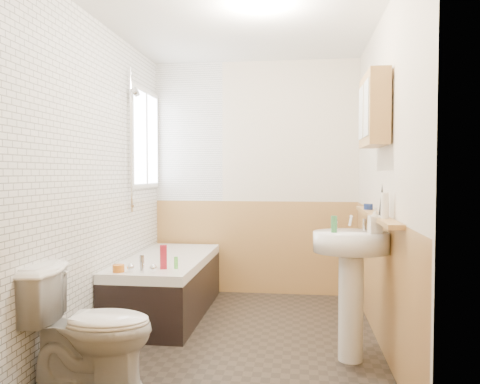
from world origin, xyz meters
name	(u,v)px	position (x,y,z in m)	size (l,w,h in m)	color
floor	(238,337)	(0.00, 0.00, 0.00)	(2.80, 2.80, 0.00)	black
ceiling	(238,18)	(0.00, 0.00, 2.50)	(2.80, 2.80, 0.00)	white
wall_back	(255,178)	(0.00, 1.41, 1.25)	(2.20, 0.02, 2.50)	beige
wall_front	(199,184)	(0.00, -1.41, 1.25)	(2.20, 0.02, 2.50)	beige
wall_left	(102,180)	(-1.11, 0.00, 1.25)	(0.02, 2.80, 2.50)	beige
wall_right	(384,180)	(1.11, 0.00, 1.25)	(0.02, 2.80, 2.50)	beige
wainscot_right	(379,279)	(1.09, 0.00, 0.50)	(0.01, 2.80, 1.00)	#B4864A
wainscot_front	(201,336)	(0.00, -1.39, 0.50)	(2.20, 0.01, 1.00)	#B4864A
wainscot_back	(254,247)	(0.00, 1.39, 0.50)	(2.20, 0.01, 1.00)	#B4864A
tile_cladding_left	(105,180)	(-1.09, 0.00, 1.25)	(0.01, 2.80, 2.50)	white
tile_return_back	(189,132)	(-0.73, 1.39, 1.75)	(0.75, 0.01, 1.50)	white
window	(146,139)	(-1.06, 0.95, 1.65)	(0.03, 0.79, 0.99)	white
bathtub	(167,284)	(-0.73, 0.54, 0.28)	(0.70, 1.59, 0.67)	black
shower_riser	(132,129)	(-1.04, 0.49, 1.71)	(0.11, 0.09, 1.31)	silver
toilet	(90,329)	(-0.76, -1.00, 0.37)	(0.42, 0.76, 0.75)	white
sink	(351,269)	(0.84, -0.34, 0.64)	(0.52, 0.42, 1.01)	white
pine_shelf	(376,216)	(1.04, -0.09, 0.99)	(0.10, 1.53, 0.03)	#B4864A
medicine_cabinet	(374,111)	(1.01, -0.12, 1.76)	(0.15, 0.58, 0.52)	#B4864A
foam_can	(385,205)	(1.04, -0.46, 1.09)	(0.05, 0.05, 0.17)	silver
green_bottle	(382,200)	(1.04, -0.35, 1.12)	(0.05, 0.05, 0.23)	black
black_jar	(368,207)	(1.04, 0.28, 1.03)	(0.07, 0.07, 0.05)	navy
soap_bottle	(375,227)	(0.99, -0.41, 0.94)	(0.08, 0.18, 0.08)	silver
clear_bottle	(334,224)	(0.72, -0.39, 0.96)	(0.04, 0.04, 0.11)	#388447
blue_gel	(163,257)	(-0.60, 0.01, 0.63)	(0.05, 0.03, 0.19)	maroon
cream_jar	(119,268)	(-0.92, -0.15, 0.56)	(0.09, 0.09, 0.06)	orange
orange_bottle	(176,263)	(-0.51, 0.04, 0.58)	(0.03, 0.03, 0.10)	#59C647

